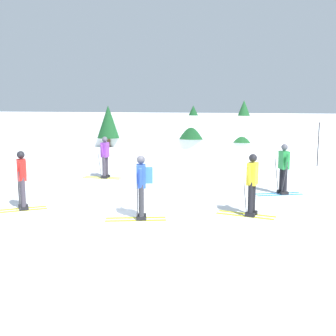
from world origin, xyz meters
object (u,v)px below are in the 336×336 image
(trail_marker_pole, at_px, (318,144))
(conifer_far_left, at_px, (244,121))
(skier_red, at_px, (23,177))
(conifer_far_right, at_px, (108,122))
(skier_purple, at_px, (105,156))
(skier_yellow, at_px, (252,183))
(skier_blue, at_px, (142,184))
(skier_green, at_px, (283,167))
(conifer_far_centre, at_px, (193,122))

(trail_marker_pole, relative_size, conifer_far_left, 0.66)
(skier_red, relative_size, conifer_far_right, 0.59)
(skier_purple, bearing_deg, conifer_far_left, 70.31)
(skier_yellow, relative_size, conifer_far_right, 0.59)
(skier_blue, xyz_separation_m, conifer_far_right, (-8.16, 17.00, 0.80))
(conifer_far_left, bearing_deg, skier_yellow, -84.22)
(trail_marker_pole, bearing_deg, skier_purple, -146.13)
(skier_green, height_order, skier_red, same)
(skier_blue, height_order, skier_purple, same)
(skier_blue, height_order, conifer_far_left, conifer_far_left)
(conifer_far_left, distance_m, conifer_far_right, 9.26)
(skier_blue, distance_m, conifer_far_left, 18.05)
(skier_red, bearing_deg, skier_yellow, 8.92)
(skier_yellow, xyz_separation_m, conifer_far_left, (-1.71, 16.89, 0.95))
(skier_blue, bearing_deg, trail_marker_pole, 65.11)
(skier_blue, bearing_deg, conifer_far_centre, 97.37)
(skier_yellow, bearing_deg, skier_red, -171.08)
(skier_green, distance_m, skier_red, 8.29)
(skier_yellow, height_order, conifer_far_right, conifer_far_right)
(skier_purple, bearing_deg, skier_yellow, -35.24)
(skier_purple, bearing_deg, skier_green, -10.45)
(skier_purple, relative_size, trail_marker_pole, 0.80)
(skier_red, xyz_separation_m, trail_marker_pole, (8.87, 11.19, 0.11))
(trail_marker_pole, bearing_deg, conifer_far_right, 156.92)
(skier_blue, bearing_deg, skier_red, 178.41)
(skier_green, relative_size, skier_blue, 1.00)
(skier_green, height_order, conifer_far_left, conifer_far_left)
(skier_red, bearing_deg, skier_blue, -1.59)
(skier_blue, height_order, trail_marker_pole, trail_marker_pole)
(conifer_far_left, distance_m, conifer_far_centre, 3.36)
(skier_purple, relative_size, skier_red, 1.00)
(skier_green, height_order, skier_blue, same)
(skier_green, height_order, trail_marker_pole, trail_marker_pole)
(conifer_far_left, relative_size, conifer_far_centre, 1.12)
(skier_green, height_order, conifer_far_centre, conifer_far_centre)
(skier_green, distance_m, skier_yellow, 3.19)
(skier_green, height_order, skier_purple, same)
(skier_green, xyz_separation_m, skier_yellow, (-0.83, -3.08, -0.00))
(skier_red, height_order, conifer_far_centre, conifer_far_centre)
(skier_blue, relative_size, conifer_far_left, 0.53)
(skier_red, bearing_deg, skier_green, 29.45)
(skier_blue, relative_size, trail_marker_pole, 0.80)
(trail_marker_pole, xyz_separation_m, conifer_far_right, (-13.40, 5.71, 0.69))
(conifer_far_left, bearing_deg, conifer_far_right, -173.83)
(skier_red, distance_m, conifer_far_left, 18.52)
(skier_green, bearing_deg, skier_red, -150.55)
(skier_blue, distance_m, conifer_far_right, 18.87)
(skier_green, relative_size, conifer_far_centre, 0.59)
(conifer_far_right, bearing_deg, trail_marker_pole, -23.08)
(skier_green, height_order, skier_yellow, same)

